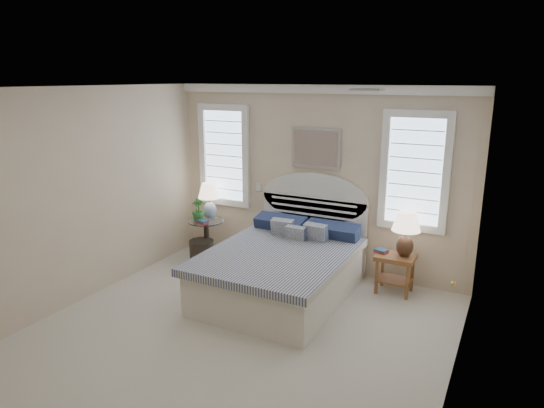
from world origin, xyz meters
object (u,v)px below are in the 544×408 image
at_px(lamp_right, 406,229).
at_px(side_table_left, 206,235).
at_px(bed, 284,266).
at_px(floor_pot, 202,251).
at_px(nightstand_right, 395,265).
at_px(lamp_left, 209,197).

bearing_deg(lamp_right, side_table_left, -177.78).
bearing_deg(bed, floor_pot, 164.93).
xyz_separation_m(side_table_left, nightstand_right, (2.95, 0.10, -0.00)).
height_order(lamp_left, lamp_right, lamp_left).
height_order(side_table_left, nightstand_right, side_table_left).
bearing_deg(lamp_left, lamp_right, -0.49).
height_order(bed, nightstand_right, bed).
height_order(nightstand_right, lamp_left, lamp_left).
bearing_deg(nightstand_right, bed, -151.97).
bearing_deg(side_table_left, nightstand_right, 1.94).
xyz_separation_m(floor_pot, lamp_left, (-0.03, 0.29, 0.81)).
bearing_deg(lamp_right, floor_pot, -174.97).
height_order(nightstand_right, floor_pot, nightstand_right).
distance_m(bed, lamp_right, 1.65).
bearing_deg(lamp_left, floor_pot, -84.85).
xyz_separation_m(bed, nightstand_right, (1.30, 0.69, 0.00)).
bearing_deg(lamp_left, bed, -23.79).
relative_size(bed, lamp_right, 3.76).
bearing_deg(floor_pot, bed, -15.07).
bearing_deg(nightstand_right, lamp_left, 179.14).
bearing_deg(lamp_left, nightstand_right, -0.86).
distance_m(bed, lamp_left, 1.92).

